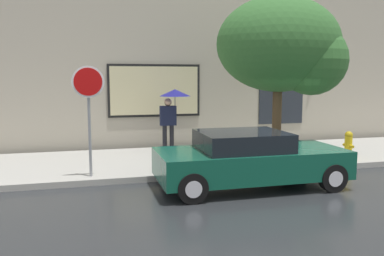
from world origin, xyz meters
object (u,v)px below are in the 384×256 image
stop_sign (89,99)px  street_tree (286,48)px  parked_car (249,159)px  fire_hydrant (348,145)px  pedestrian_with_umbrella (173,103)px

stop_sign → street_tree: bearing=4.1°
parked_car → fire_hydrant: bearing=23.0°
fire_hydrant → stop_sign: (-7.42, -0.29, 1.49)m
fire_hydrant → pedestrian_with_umbrella: pedestrian_with_umbrella is taller
street_tree → pedestrian_with_umbrella: bearing=140.6°
pedestrian_with_umbrella → fire_hydrant: bearing=-25.8°
street_tree → stop_sign: bearing=-175.9°
parked_car → pedestrian_with_umbrella: 4.23m
street_tree → fire_hydrant: bearing=-2.4°
pedestrian_with_umbrella → street_tree: 3.88m
stop_sign → pedestrian_with_umbrella: bearing=45.4°
pedestrian_with_umbrella → stop_sign: size_ratio=0.76×
fire_hydrant → stop_sign: stop_sign is taller
parked_car → street_tree: size_ratio=0.94×
fire_hydrant → pedestrian_with_umbrella: (-4.83, 2.33, 1.20)m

